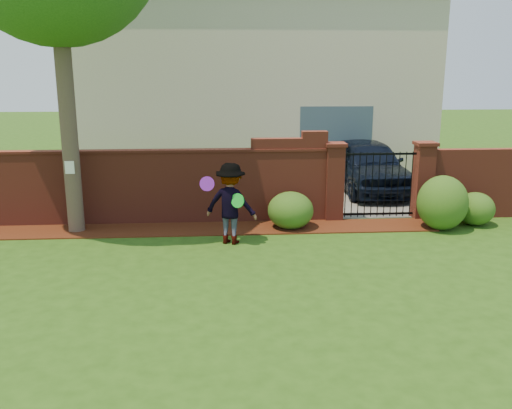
{
  "coord_description": "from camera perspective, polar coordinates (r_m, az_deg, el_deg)",
  "views": [
    {
      "loc": [
        -0.39,
        -8.84,
        3.59
      ],
      "look_at": [
        0.33,
        1.4,
        1.05
      ],
      "focal_mm": 38.69,
      "sensor_mm": 36.0,
      "label": 1
    }
  ],
  "objects": [
    {
      "name": "iron_gate",
      "position": [
        13.7,
        12.56,
        2.03
      ],
      "size": [
        1.78,
        0.03,
        1.6
      ],
      "color": "black",
      "rests_on": "ground"
    },
    {
      "name": "frisbee_green",
      "position": [
        11.2,
        -1.92,
        0.41
      ],
      "size": [
        0.29,
        0.22,
        0.3
      ],
      "primitive_type": "cylinder",
      "rotation": [
        1.43,
        0.0,
        -0.56
      ],
      "color": "green",
      "rests_on": "man"
    },
    {
      "name": "frisbee_purple",
      "position": [
        11.21,
        -5.09,
        2.15
      ],
      "size": [
        0.3,
        0.1,
        0.3
      ],
      "primitive_type": "cylinder",
      "rotation": [
        1.36,
        0.0,
        0.02
      ],
      "color": "purple",
      "rests_on": "man"
    },
    {
      "name": "pillar_left",
      "position": [
        13.4,
        8.07,
        2.42
      ],
      "size": [
        0.5,
        0.5,
        1.88
      ],
      "color": "maroon",
      "rests_on": "ground"
    },
    {
      "name": "shrub_middle",
      "position": [
        13.2,
        18.72,
        0.17
      ],
      "size": [
        1.14,
        1.14,
        1.25
      ],
      "primitive_type": "ellipsoid",
      "color": "#214F17",
      "rests_on": "ground"
    },
    {
      "name": "driveway",
      "position": [
        17.65,
        8.79,
        2.01
      ],
      "size": [
        3.2,
        8.0,
        0.01
      ],
      "primitive_type": "cube",
      "color": "slate",
      "rests_on": "ground"
    },
    {
      "name": "car",
      "position": [
        16.64,
        11.72,
        3.87
      ],
      "size": [
        1.96,
        4.61,
        1.55
      ],
      "primitive_type": "imported",
      "rotation": [
        0.0,
        0.0,
        0.03
      ],
      "color": "black",
      "rests_on": "ground"
    },
    {
      "name": "shrub_left",
      "position": [
        12.64,
        3.59,
        -0.61
      ],
      "size": [
        1.05,
        1.05,
        0.86
      ],
      "primitive_type": "ellipsoid",
      "color": "#214F17",
      "rests_on": "ground"
    },
    {
      "name": "mulch_bed",
      "position": [
        12.71,
        -6.4,
        -2.54
      ],
      "size": [
        11.1,
        1.08,
        0.03
      ],
      "primitive_type": "cube",
      "color": "#3C170A",
      "rests_on": "ground"
    },
    {
      "name": "pillar_right",
      "position": [
        14.03,
        16.9,
        2.46
      ],
      "size": [
        0.5,
        0.5,
        1.88
      ],
      "color": "maroon",
      "rests_on": "ground"
    },
    {
      "name": "paper_notice",
      "position": [
        12.65,
        -18.72,
        3.64
      ],
      "size": [
        0.2,
        0.01,
        0.28
      ],
      "primitive_type": "cube",
      "color": "white",
      "rests_on": "tree"
    },
    {
      "name": "shrub_right",
      "position": [
        13.91,
        21.74,
        -0.42
      ],
      "size": [
        0.88,
        0.88,
        0.78
      ],
      "primitive_type": "ellipsoid",
      "color": "#214F17",
      "rests_on": "ground"
    },
    {
      "name": "brick_wall_return",
      "position": [
        14.88,
        24.09,
        2.05
      ],
      "size": [
        4.0,
        0.25,
        1.7
      ],
      "primitive_type": "cube",
      "color": "maroon",
      "rests_on": "ground"
    },
    {
      "name": "man",
      "position": [
        11.45,
        -2.71,
        0.06
      ],
      "size": [
        1.26,
        0.99,
        1.71
      ],
      "primitive_type": "imported",
      "rotation": [
        0.0,
        0.0,
        2.77
      ],
      "color": "gray",
      "rests_on": "ground"
    },
    {
      "name": "house",
      "position": [
        20.89,
        -0.21,
        12.71
      ],
      "size": [
        12.4,
        6.4,
        6.3
      ],
      "color": "beige",
      "rests_on": "ground"
    },
    {
      "name": "ground",
      "position": [
        9.55,
        -1.42,
        -8.21
      ],
      "size": [
        80.0,
        80.0,
        0.01
      ],
      "primitive_type": "cube",
      "color": "#264B12",
      "rests_on": "ground"
    },
    {
      "name": "brick_wall",
      "position": [
        13.22,
        -11.0,
        2.01
      ],
      "size": [
        8.7,
        0.31,
        2.16
      ],
      "color": "maroon",
      "rests_on": "ground"
    }
  ]
}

